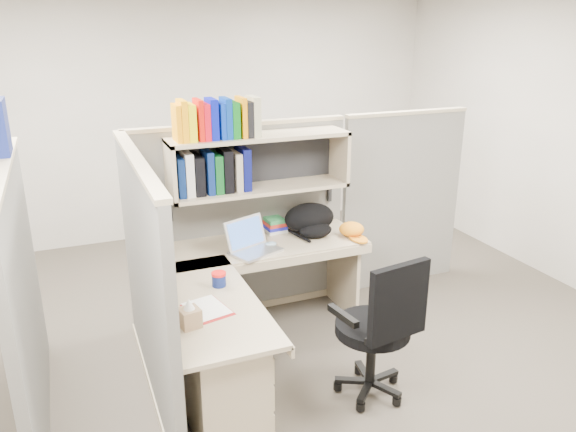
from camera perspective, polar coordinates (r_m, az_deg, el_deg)
name	(u,v)px	position (r m, az deg, el deg)	size (l,w,h in m)	color
ground	(281,364)	(4.23, -0.68, -14.84)	(6.00, 6.00, 0.00)	#3B342D
room_shell	(280,146)	(3.59, -0.78, 7.15)	(6.00, 6.00, 6.00)	#A7A197
cubicle	(211,234)	(4.10, -7.84, -1.87)	(3.79, 1.84, 1.95)	#5D5D58
desk	(238,343)	(3.66, -5.13, -12.73)	(1.74, 1.75, 0.73)	tan
laptop	(256,237)	(4.17, -3.31, -2.12)	(0.35, 0.35, 0.25)	silver
backpack	(312,220)	(4.52, 2.47, -0.41)	(0.42, 0.32, 0.25)	black
orange_cap	(352,229)	(4.55, 6.47, -1.34)	(0.20, 0.23, 0.11)	orange
snack_canister	(219,279)	(3.70, -7.03, -6.37)	(0.10, 0.10, 0.09)	navy
tissue_box	(189,313)	(3.25, -9.99, -9.64)	(0.11, 0.11, 0.17)	#997957
mouse	(271,244)	(4.32, -1.75, -2.86)	(0.09, 0.06, 0.03)	#7C9CB0
paper_cup	(248,232)	(4.48, -4.10, -1.62)	(0.07, 0.07, 0.11)	white
book_stack	(273,224)	(4.64, -1.49, -0.79)	(0.17, 0.23, 0.11)	slate
loose_paper	(207,308)	(3.46, -8.27, -9.23)	(0.21, 0.28, 0.00)	silver
task_chair	(376,349)	(3.77, 8.93, -13.22)	(0.56, 0.52, 1.03)	black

